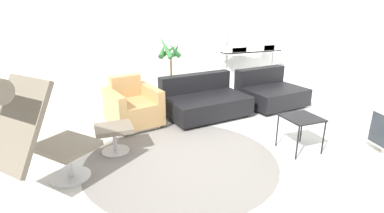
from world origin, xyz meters
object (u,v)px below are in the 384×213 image
(lounge_chair, at_px, (26,124))
(side_table, at_px, (301,120))
(potted_plant, at_px, (171,79))
(ottoman, at_px, (114,133))
(couch_second, at_px, (270,93))
(couch_low, at_px, (204,102))
(shelf_unit, at_px, (251,49))
(armchair_red, at_px, (133,108))

(lounge_chair, xyz_separation_m, side_table, (3.15, -0.12, -0.36))
(lounge_chair, height_order, potted_plant, potted_plant)
(ottoman, height_order, couch_second, couch_second)
(couch_second, bearing_deg, ottoman, 9.24)
(lounge_chair, relative_size, couch_low, 0.88)
(couch_second, relative_size, shelf_unit, 0.76)
(armchair_red, bearing_deg, couch_second, 169.94)
(lounge_chair, bearing_deg, couch_second, 73.45)
(side_table, bearing_deg, lounge_chair, 177.76)
(ottoman, bearing_deg, potted_plant, 51.99)
(side_table, height_order, potted_plant, potted_plant)
(ottoman, relative_size, armchair_red, 0.51)
(couch_second, distance_m, potted_plant, 1.93)
(couch_second, height_order, potted_plant, potted_plant)
(armchair_red, relative_size, couch_low, 0.62)
(side_table, relative_size, potted_plant, 0.35)
(lounge_chair, distance_m, potted_plant, 3.18)
(armchair_red, bearing_deg, shelf_unit, -170.13)
(armchair_red, distance_m, side_table, 2.54)
(potted_plant, bearing_deg, side_table, -67.57)
(armchair_red, distance_m, couch_low, 1.25)
(ottoman, relative_size, shelf_unit, 0.29)
(shelf_unit, bearing_deg, armchair_red, -158.35)
(side_table, xyz_separation_m, shelf_unit, (0.93, 2.81, 0.51))
(armchair_red, bearing_deg, potted_plant, -150.43)
(lounge_chair, distance_m, couch_low, 3.02)
(lounge_chair, height_order, side_table, lounge_chair)
(armchair_red, xyz_separation_m, shelf_unit, (2.83, 1.12, 0.64))
(lounge_chair, distance_m, shelf_unit, 4.89)
(potted_plant, height_order, shelf_unit, shelf_unit)
(ottoman, distance_m, potted_plant, 2.09)
(couch_low, xyz_separation_m, couch_second, (1.40, 0.06, 0.00))
(side_table, relative_size, shelf_unit, 0.29)
(ottoman, height_order, armchair_red, armchair_red)
(lounge_chair, height_order, armchair_red, lounge_chair)
(side_table, distance_m, shelf_unit, 3.00)
(potted_plant, bearing_deg, ottoman, -128.01)
(couch_second, relative_size, side_table, 2.59)
(armchair_red, height_order, shelf_unit, shelf_unit)
(shelf_unit, bearing_deg, potted_plant, -169.86)
(armchair_red, relative_size, couch_second, 0.76)
(armchair_red, height_order, couch_second, armchair_red)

